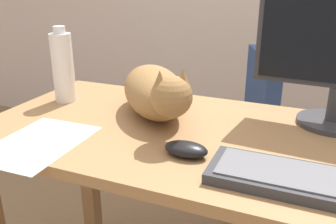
# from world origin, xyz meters

# --- Properties ---
(desk) EXTENTS (1.53, 0.64, 0.76)m
(desk) POSITION_xyz_m (0.00, 0.00, 0.64)
(desk) COLOR #9E7247
(desk) RESTS_ON ground_plane
(office_chair) EXTENTS (0.51, 0.49, 0.88)m
(office_chair) POSITION_xyz_m (0.09, 0.64, 0.37)
(office_chair) COLOR black
(office_chair) RESTS_ON ground_plane
(keyboard) EXTENTS (0.44, 0.15, 0.03)m
(keyboard) POSITION_xyz_m (0.19, -0.18, 0.77)
(keyboard) COLOR #333338
(keyboard) RESTS_ON desk
(cat) EXTENTS (0.40, 0.51, 0.20)m
(cat) POSITION_xyz_m (-0.29, 0.07, 0.84)
(cat) COLOR olive
(cat) RESTS_ON desk
(computer_mouse) EXTENTS (0.11, 0.06, 0.04)m
(computer_mouse) POSITION_xyz_m (-0.11, -0.15, 0.78)
(computer_mouse) COLOR black
(computer_mouse) RESTS_ON desk
(paper_sheet) EXTENTS (0.22, 0.30, 0.00)m
(paper_sheet) POSITION_xyz_m (-0.49, -0.23, 0.76)
(paper_sheet) COLOR white
(paper_sheet) RESTS_ON desk
(water_bottle) EXTENTS (0.07, 0.07, 0.26)m
(water_bottle) POSITION_xyz_m (-0.64, 0.09, 0.88)
(water_bottle) COLOR silver
(water_bottle) RESTS_ON desk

